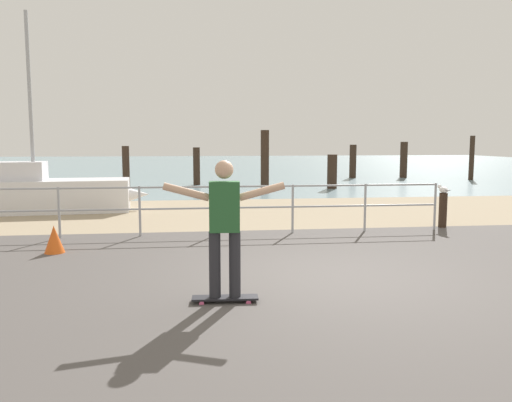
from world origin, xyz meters
TOP-DOWN VIEW (x-y plane):
  - ground_plane at (0.00, -1.00)m, footprint 24.00×10.00m
  - beach_strip at (0.00, 7.00)m, footprint 24.00×6.00m
  - sea_surface at (0.00, 35.00)m, footprint 72.00×50.00m
  - railing_fence at (-1.35, 3.60)m, footprint 9.55×0.05m
  - sailboat at (-5.67, 7.64)m, footprint 5.02×1.77m
  - skateboard at (-1.48, -0.94)m, footprint 0.81×0.24m
  - skateboarder at (-1.48, -0.94)m, footprint 1.45×0.22m
  - bollard_short at (3.74, 3.90)m, footprint 0.18×0.18m
  - seagull at (3.74, 3.92)m, footprint 0.15×0.49m
  - groyne_post_0 at (-4.39, 13.36)m, footprint 0.28×0.28m
  - groyne_post_1 at (-1.66, 15.96)m, footprint 0.30×0.30m
  - groyne_post_2 at (1.07, 13.70)m, footprint 0.34×0.34m
  - groyne_post_3 at (3.80, 13.43)m, footprint 0.40×0.40m
  - groyne_post_4 at (6.53, 19.29)m, footprint 0.36×0.36m
  - groyne_post_5 at (9.26, 19.15)m, footprint 0.38×0.38m
  - groyne_post_6 at (12.00, 17.24)m, footprint 0.24×0.24m
  - traffic_cone at (-4.26, 2.18)m, footprint 0.36×0.36m

SIDE VIEW (x-z plane):
  - ground_plane at x=0.00m, z-range -0.02..0.02m
  - beach_strip at x=0.00m, z-range -0.02..0.02m
  - sea_surface at x=0.00m, z-range -0.02..0.02m
  - skateboard at x=-1.48m, z-range 0.03..0.11m
  - traffic_cone at x=-4.26m, z-range 0.00..0.50m
  - bollard_short at x=3.74m, z-range 0.00..0.80m
  - sailboat at x=-5.67m, z-range -2.16..3.20m
  - railing_fence at x=-1.35m, z-range 0.17..1.22m
  - groyne_post_3 at x=3.80m, z-range 0.00..1.41m
  - groyne_post_1 at x=-1.66m, z-range 0.00..1.68m
  - seagull at x=3.74m, z-range 0.79..0.96m
  - groyne_post_4 at x=6.53m, z-range 0.00..1.76m
  - groyne_post_0 at x=-4.39m, z-range 0.00..1.77m
  - groyne_post_5 at x=9.26m, z-range 0.00..1.91m
  - skateboarder at x=-1.48m, z-range 0.19..1.84m
  - groyne_post_6 at x=12.00m, z-range 0.00..2.22m
  - groyne_post_2 at x=1.07m, z-range 0.00..2.39m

